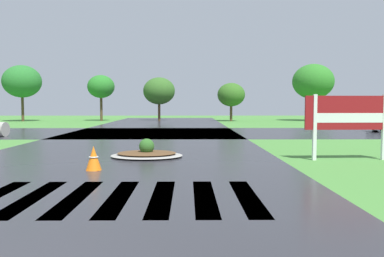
# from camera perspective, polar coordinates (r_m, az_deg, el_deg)

# --- Properties ---
(asphalt_roadway) EXTENTS (11.20, 80.00, 0.01)m
(asphalt_roadway) POSITION_cam_1_polar(r_m,az_deg,el_deg) (14.06, -10.23, -4.52)
(asphalt_roadway) COLOR #2B2B30
(asphalt_roadway) RESTS_ON ground
(asphalt_cross_road) EXTENTS (90.00, 10.08, 0.01)m
(asphalt_cross_road) POSITION_cam_1_polar(r_m,az_deg,el_deg) (27.08, -5.57, -0.59)
(asphalt_cross_road) COLOR #2B2B30
(asphalt_cross_road) RESTS_ON ground
(crosswalk_stripes) EXTENTS (7.65, 3.38, 0.01)m
(crosswalk_stripes) POSITION_cam_1_polar(r_m,az_deg,el_deg) (8.94, -16.01, -9.29)
(crosswalk_stripes) COLOR white
(crosswalk_stripes) RESTS_ON ground
(estate_billboard) EXTENTS (3.14, 0.21, 2.28)m
(estate_billboard) POSITION_cam_1_polar(r_m,az_deg,el_deg) (15.03, 21.29, 1.68)
(estate_billboard) COLOR white
(estate_billboard) RESTS_ON ground
(median_island) EXTENTS (2.63, 2.16, 0.68)m
(median_island) POSITION_cam_1_polar(r_m,az_deg,el_deg) (14.94, -6.39, -3.50)
(median_island) COLOR #9E9B93
(median_island) RESTS_ON ground
(traffic_cone) EXTENTS (0.46, 0.46, 0.72)m
(traffic_cone) POSITION_cam_1_polar(r_m,az_deg,el_deg) (12.27, -13.67, -4.11)
(traffic_cone) COLOR orange
(traffic_cone) RESTS_ON ground
(background_treeline) EXTENTS (42.71, 5.61, 6.24)m
(background_treeline) POSITION_cam_1_polar(r_m,az_deg,el_deg) (44.48, -5.34, 5.97)
(background_treeline) COLOR #4C3823
(background_treeline) RESTS_ON ground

